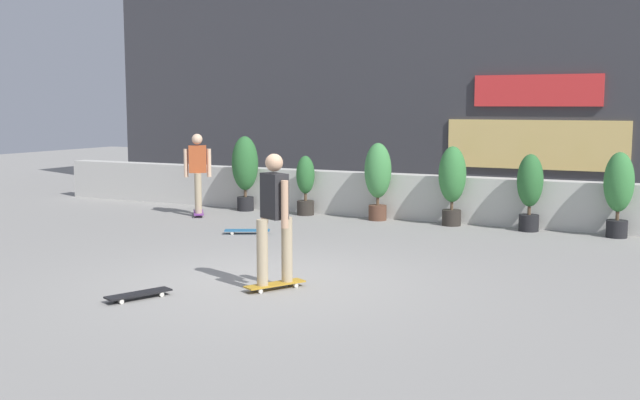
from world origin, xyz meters
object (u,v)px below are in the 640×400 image
object	(u,v)px
potted_plant_3	(452,180)
skater_mid_plaza	(198,170)
potted_plant_0	(245,167)
potted_plant_1	(305,183)
potted_plant_4	(530,187)
potted_plant_2	(378,175)
skater_far_left	(274,215)
potted_plant_5	(619,188)
skateboard_near_camera	(139,294)
skateboard_aside	(247,231)

from	to	relation	value
potted_plant_3	skater_mid_plaza	distance (m)	5.20
potted_plant_0	potted_plant_1	world-z (taller)	potted_plant_0
potted_plant_1	skater_mid_plaza	xyz separation A→B (m)	(-1.95, -1.07, 0.27)
potted_plant_4	skater_mid_plaza	size ratio (longest dim) A/B	0.83
potted_plant_0	potted_plant_2	bearing A→B (deg)	0.00
potted_plant_0	skater_far_left	xyz separation A→B (m)	(4.12, -5.91, -0.01)
potted_plant_3	potted_plant_5	bearing A→B (deg)	-0.00
potted_plant_3	skater_mid_plaza	size ratio (longest dim) A/B	0.89
potted_plant_3	skateboard_near_camera	bearing A→B (deg)	-103.58
potted_plant_0	skater_mid_plaza	distance (m)	1.17
potted_plant_2	potted_plant_0	bearing A→B (deg)	180.00
potted_plant_0	skater_far_left	distance (m)	7.20
skateboard_aside	skateboard_near_camera	bearing A→B (deg)	-74.15
potted_plant_3	skater_far_left	world-z (taller)	skater_far_left
potted_plant_0	potted_plant_2	world-z (taller)	potted_plant_0
potted_plant_2	skater_far_left	bearing A→B (deg)	-80.15
potted_plant_0	potted_plant_4	bearing A→B (deg)	0.00
potted_plant_0	skater_far_left	world-z (taller)	skater_far_left
potted_plant_3	skater_mid_plaza	world-z (taller)	skater_mid_plaza
skateboard_near_camera	potted_plant_5	bearing A→B (deg)	56.54
potted_plant_0	skateboard_aside	distance (m)	3.17
skater_mid_plaza	skateboard_near_camera	xyz separation A→B (m)	(3.39, -5.97, -0.88)
potted_plant_4	skateboard_aside	world-z (taller)	potted_plant_4
potted_plant_1	potted_plant_3	bearing A→B (deg)	0.00
potted_plant_4	skater_far_left	xyz separation A→B (m)	(-1.94, -5.91, 0.14)
potted_plant_1	skater_far_left	xyz separation A→B (m)	(2.65, -5.91, 0.27)
skater_mid_plaza	potted_plant_3	bearing A→B (deg)	11.92
potted_plant_0	potted_plant_1	xyz separation A→B (m)	(1.47, 0.00, -0.28)
potted_plant_2	skater_far_left	distance (m)	6.00
potted_plant_2	potted_plant_4	distance (m)	2.97
potted_plant_1	skater_far_left	size ratio (longest dim) A/B	0.73
potted_plant_1	skateboard_aside	bearing A→B (deg)	-86.35
potted_plant_3	skater_far_left	bearing A→B (deg)	-94.78
potted_plant_2	skater_mid_plaza	bearing A→B (deg)	-163.25
potted_plant_5	potted_plant_3	bearing A→B (deg)	180.00
skater_far_left	skater_mid_plaza	bearing A→B (deg)	133.55
potted_plant_4	skateboard_near_camera	xyz separation A→B (m)	(-3.15, -7.05, -0.74)
skater_far_left	skateboard_near_camera	bearing A→B (deg)	-136.65
potted_plant_2	potted_plant_3	distance (m)	1.52
potted_plant_4	skater_far_left	size ratio (longest dim) A/B	0.83
potted_plant_2	potted_plant_5	distance (m)	4.47
potted_plant_1	skateboard_near_camera	distance (m)	7.22
potted_plant_3	potted_plant_5	size ratio (longest dim) A/B	1.02
skateboard_aside	potted_plant_4	bearing A→B (deg)	30.06
potted_plant_0	skater_mid_plaza	size ratio (longest dim) A/B	0.95
potted_plant_4	skateboard_near_camera	world-z (taller)	potted_plant_4
potted_plant_0	potted_plant_2	distance (m)	3.09
skateboard_aside	potted_plant_2	bearing A→B (deg)	60.37
potted_plant_2	skater_far_left	xyz separation A→B (m)	(1.03, -5.91, 0.04)
potted_plant_5	potted_plant_4	bearing A→B (deg)	180.00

